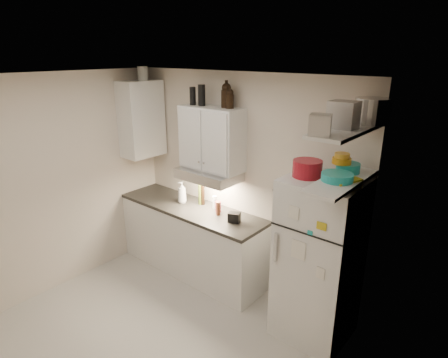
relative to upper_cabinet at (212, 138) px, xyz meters
The scene contains 36 objects.
floor 2.29m from the upper_cabinet, 77.33° to the right, with size 3.20×3.00×0.02m, color #B3AEA5.
ceiling 1.58m from the upper_cabinet, 77.33° to the right, with size 3.20×3.00×0.02m, color white.
back_wall 0.63m from the upper_cabinet, 30.26° to the left, with size 3.20×0.02×2.60m, color beige.
left_wall 1.94m from the upper_cabinet, 134.46° to the right, with size 0.02×3.00×2.60m, color beige.
right_wall 2.39m from the upper_cabinet, 34.95° to the right, with size 0.02×3.00×2.60m, color beige.
base_cabinet 1.41m from the upper_cabinet, 151.63° to the right, with size 2.10×0.60×0.88m, color silver.
countertop 0.97m from the upper_cabinet, 151.63° to the right, with size 2.10×0.62×0.04m, color #282622.
upper_cabinet is the anchor object (origin of this frame).
side_cabinet 1.15m from the upper_cabinet, behind, with size 0.33×0.55×1.00m, color silver.
range_hood 0.44m from the upper_cabinet, 90.00° to the right, with size 0.76×0.46×0.12m, color silver.
fridge 1.84m from the upper_cabinet, ahead, with size 0.70×0.68×1.70m, color silver.
shelf_hi 1.82m from the upper_cabinet, 10.05° to the right, with size 0.30×0.95×0.03m, color silver.
shelf_lo 1.78m from the upper_cabinet, 10.05° to the right, with size 0.30×0.95×0.03m, color silver.
knife_strip 1.13m from the upper_cabinet, ahead, with size 0.42×0.02×0.03m, color black.
dutch_oven 1.40m from the upper_cabinet, ahead, with size 0.27×0.27×0.16m, color maroon.
book_stack 1.79m from the upper_cabinet, 10.35° to the right, with size 0.22×0.27×0.09m, color gold.
spice_jar 1.57m from the upper_cabinet, ahead, with size 0.06×0.06×0.09m, color silver.
stock_pot 1.89m from the upper_cabinet, ahead, with size 0.30×0.30×0.22m, color silver.
tin_a 1.81m from the upper_cabinet, 10.70° to the right, with size 0.22×0.20×0.22m, color #AAAAAD.
tin_b 1.89m from the upper_cabinet, 22.39° to the right, with size 0.16×0.16×0.16m, color #AAAAAD.
bowl_teal 1.71m from the upper_cabinet, ahead, with size 0.21×0.21×0.09m, color teal.
bowl_orange 1.67m from the upper_cabinet, ahead, with size 0.17×0.17×0.05m, color #BD7F11.
bowl_yellow 1.67m from the upper_cabinet, ahead, with size 0.13×0.13×0.04m, color #C28B22.
plates 1.77m from the upper_cabinet, 12.01° to the right, with size 0.27×0.27×0.07m, color teal.
growler_a 0.55m from the upper_cabinet, 16.51° to the left, with size 0.12×0.12×0.28m, color black, non-canonical shape.
growler_b 0.55m from the upper_cabinet, ahead, with size 0.09×0.09×0.22m, color black, non-canonical shape.
thermos_a 0.52m from the upper_cabinet, behind, with size 0.08×0.08×0.24m, color black.
thermos_b 0.55m from the upper_cabinet, behind, with size 0.07×0.07×0.21m, color black.
side_jar 1.33m from the upper_cabinet, behind, with size 0.13×0.13×0.18m, color silver.
soap_bottle 0.87m from the upper_cabinet, 166.29° to the right, with size 0.12×0.13×0.32m, color silver.
pepper_mill 0.85m from the upper_cabinet, 29.82° to the right, with size 0.05×0.05×0.17m, color brown.
oil_bottle 0.80m from the upper_cabinet, behind, with size 0.05×0.05×0.27m, color #4B5F17.
vinegar_bottle 0.80m from the upper_cabinet, behind, with size 0.05×0.05×0.26m, color black.
clear_bottle 0.82m from the upper_cabinet, 63.38° to the left, with size 0.05×0.05×0.16m, color silver.
red_jar 0.85m from the upper_cabinet, 15.95° to the right, with size 0.07×0.07×0.14m, color maroon.
caddy 0.97m from the upper_cabinet, 16.25° to the right, with size 0.13×0.10×0.12m, color black.
Camera 1 is at (2.60, -1.92, 2.81)m, focal length 30.00 mm.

